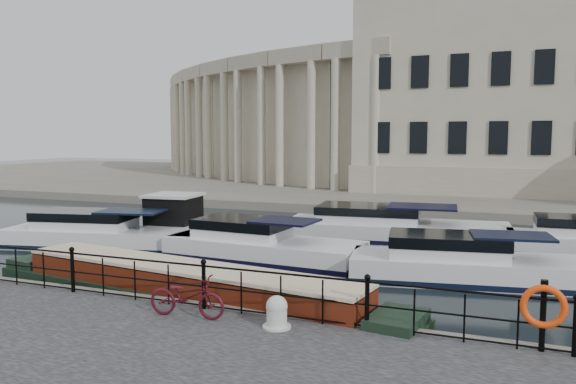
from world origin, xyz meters
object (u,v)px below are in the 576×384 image
at_px(mooring_bollard, 277,313).
at_px(narrowboat, 184,294).
at_px(harbour_hut, 174,220).
at_px(bicycle, 187,296).
at_px(life_ring_post, 544,308).

distance_m(mooring_bollard, narrowboat, 4.18).
bearing_deg(harbour_hut, narrowboat, -61.42).
xyz_separation_m(mooring_bollard, harbour_hut, (-9.32, 10.33, 0.07)).
bearing_deg(mooring_bollard, harbour_hut, 132.05).
xyz_separation_m(mooring_bollard, narrowboat, (-3.63, 2.02, -0.52)).
bearing_deg(narrowboat, bicycle, -48.21).
bearing_deg(bicycle, life_ring_post, -88.73).
height_order(narrowboat, harbour_hut, harbour_hut).
xyz_separation_m(narrowboat, harbour_hut, (-5.69, 8.31, 0.59)).
bearing_deg(bicycle, narrowboat, 29.83).
bearing_deg(harbour_hut, bicycle, -61.52).
bearing_deg(bicycle, harbour_hut, 30.21).
relative_size(life_ring_post, harbour_hut, 0.43).
distance_m(bicycle, life_ring_post, 7.52).
height_order(life_ring_post, harbour_hut, harbour_hut).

